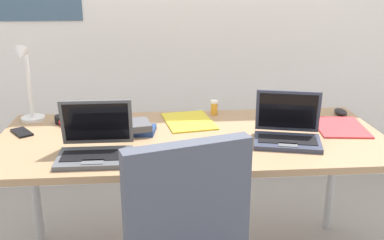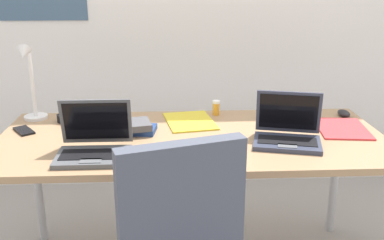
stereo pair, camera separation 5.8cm
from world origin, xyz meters
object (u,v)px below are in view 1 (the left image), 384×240
Objects in this scene: desk_lamp at (27,84)px; paper_folder_back_right at (340,127)px; book_stack at (133,128)px; paper_folder_front_left at (188,121)px; laptop_near_mouse at (95,146)px; headphones at (76,120)px; cell_phone at (22,132)px; computer_mouse at (341,112)px; laptop_mid_desk at (287,132)px; pill_bottle at (214,107)px.

paper_folder_back_right is at bearing -7.93° from desk_lamp.
book_stack is 0.69× the size of paper_folder_front_left.
laptop_near_mouse is 0.48m from headphones.
laptop_near_mouse reaches higher than cell_phone.
paper_folder_back_right is (1.15, 0.27, -0.04)m from laptop_near_mouse.
computer_mouse is (1.62, -0.01, -0.18)m from desk_lamp.
desk_lamp reaches higher than laptop_mid_desk.
laptop_near_mouse is (0.38, -0.48, -0.15)m from desk_lamp.
desk_lamp is 1.63m from computer_mouse.
book_stack is (0.30, -0.18, 0.01)m from headphones.
paper_folder_back_right is (-0.08, -0.20, -0.01)m from computer_mouse.
paper_folder_back_right is at bearing 13.17° from laptop_near_mouse.
laptop_mid_desk is at bearing -142.88° from computer_mouse.
laptop_near_mouse is 1.41× the size of headphones.
book_stack is (0.14, 0.27, -0.02)m from laptop_near_mouse.
desk_lamp is 1.56m from paper_folder_back_right.
computer_mouse is (1.24, 0.47, -0.03)m from laptop_near_mouse.
pill_bottle is at bearing 43.34° from laptop_near_mouse.
computer_mouse is 0.82m from paper_folder_front_left.
paper_folder_front_left is at bearing 168.66° from paper_folder_back_right.
desk_lamp is at bearing 54.16° from cell_phone.
laptop_mid_desk is 0.53m from paper_folder_front_left.
laptop_mid_desk is at bearing -19.14° from headphones.
computer_mouse reaches higher than paper_folder_front_left.
computer_mouse is at bearing 3.63° from paper_folder_front_left.
paper_folder_back_right is (1.54, -0.04, -0.00)m from cell_phone.
book_stack is at bearing -31.19° from headphones.
paper_folder_front_left is at bearing 28.10° from book_stack.
book_stack is (-0.42, -0.26, -0.01)m from pill_bottle.
computer_mouse is at bearing 0.75° from headphones.
laptop_mid_desk is 2.49× the size of cell_phone.
desk_lamp is at bearing 174.23° from computer_mouse.
laptop_mid_desk reaches higher than computer_mouse.
laptop_near_mouse is at bearing -117.83° from book_stack.
pill_bottle reaches higher than computer_mouse.
paper_folder_back_right is (1.30, -0.18, -0.01)m from headphones.
paper_folder_back_right is (0.74, -0.15, 0.00)m from paper_folder_front_left.
cell_phone is 0.97m from pill_bottle.
paper_folder_back_right is at bearing -0.16° from book_stack.
headphones is at bearing -7.92° from desk_lamp.
book_stack is at bearing -175.04° from computer_mouse.
pill_bottle is 0.65m from paper_folder_back_right.
desk_lamp reaches higher than cell_phone.
computer_mouse is 1.11m from book_stack.
headphones is 1.00× the size of book_stack.
desk_lamp is 5.07× the size of pill_bottle.
laptop_near_mouse reaches higher than computer_mouse.
cell_phone is (-1.62, -0.16, -0.01)m from computer_mouse.
cell_phone is 0.64× the size of book_stack.
paper_folder_back_right is (1.01, -0.00, -0.02)m from book_stack.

